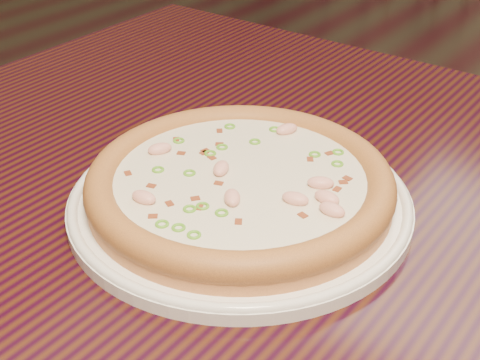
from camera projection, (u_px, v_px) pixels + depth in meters
The scene contains 3 objects.
hero_table at pixel (368, 308), 0.66m from camera, with size 1.20×0.80×0.75m.
plate at pixel (240, 199), 0.63m from camera, with size 0.32×0.32×0.02m.
pizza at pixel (240, 183), 0.62m from camera, with size 0.29×0.29×0.03m.
Camera 1 is at (0.37, -0.84, 1.10)m, focal length 50.00 mm.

